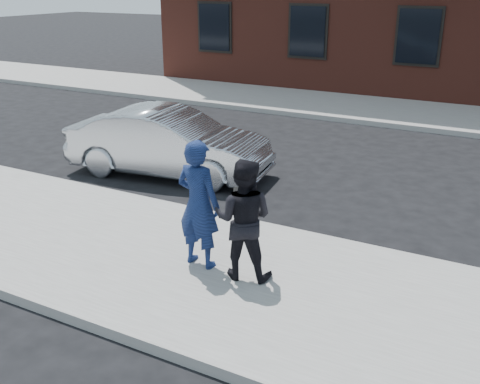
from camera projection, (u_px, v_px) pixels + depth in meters
The scene contains 8 objects.
ground at pixel (206, 268), 8.15m from camera, with size 100.00×100.00×0.00m, color black.
near_sidewalk at pixel (196, 271), 7.92m from camera, with size 50.00×3.50×0.15m, color gray.
near_curb at pixel (254, 225), 9.40m from camera, with size 50.00×0.10×0.15m, color #999691.
far_sidewalk at pixel (395, 112), 17.38m from camera, with size 50.00×3.50×0.15m, color gray.
far_curb at pixel (380, 124), 15.90m from camera, with size 50.00×0.10×0.15m, color #999691.
silver_sedan at pixel (169, 143), 11.80m from camera, with size 1.50×4.29×1.41m, color #B7BABF.
man_hoodie at pixel (199, 204), 7.65m from camera, with size 0.70×0.53×1.82m.
man_peacoat at pixel (243, 219), 7.37m from camera, with size 0.93×0.80×1.66m.
Camera 1 is at (3.86, -6.12, 3.94)m, focal length 42.00 mm.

